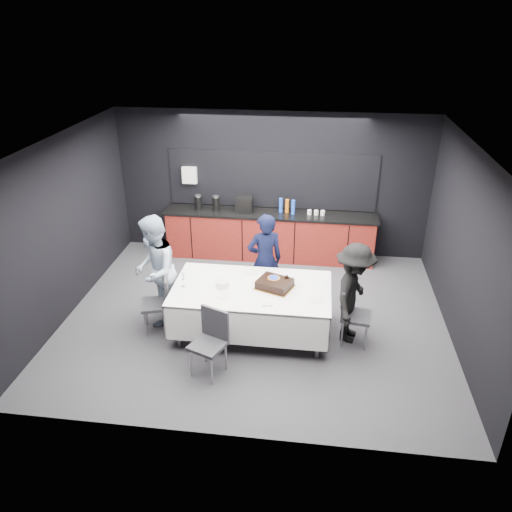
{
  "coord_description": "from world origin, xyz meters",
  "views": [
    {
      "loc": [
        0.88,
        -6.68,
        4.47
      ],
      "look_at": [
        0.0,
        0.1,
        1.05
      ],
      "focal_mm": 35.0,
      "sensor_mm": 36.0,
      "label": 1
    }
  ],
  "objects": [
    {
      "name": "person_left",
      "position": [
        -1.52,
        -0.24,
        0.87
      ],
      "size": [
        0.78,
        0.94,
        1.75
      ],
      "primitive_type": "imported",
      "rotation": [
        0.0,
        0.0,
        -1.42
      ],
      "color": "#9FB3C8",
      "rests_on": "ground"
    },
    {
      "name": "person_center",
      "position": [
        0.1,
        0.45,
        0.8
      ],
      "size": [
        0.69,
        0.57,
        1.61
      ],
      "primitive_type": "imported",
      "rotation": [
        0.0,
        0.0,
        3.52
      ],
      "color": "black",
      "rests_on": "ground"
    },
    {
      "name": "fork_pile",
      "position": [
        0.28,
        -0.85,
        0.79
      ],
      "size": [
        0.16,
        0.12,
        0.02
      ],
      "primitive_type": "cube",
      "rotation": [
        0.0,
        0.0,
        0.28
      ],
      "color": "white",
      "rests_on": "party_table"
    },
    {
      "name": "loose_plate_right_b",
      "position": [
        0.94,
        -0.62,
        0.78
      ],
      "size": [
        0.21,
        0.21,
        0.01
      ],
      "primitive_type": "cylinder",
      "color": "white",
      "rests_on": "party_table"
    },
    {
      "name": "person_right",
      "position": [
        1.48,
        -0.37,
        0.77
      ],
      "size": [
        0.81,
        1.11,
        1.54
      ],
      "primitive_type": "imported",
      "rotation": [
        0.0,
        0.0,
        1.31
      ],
      "color": "black",
      "rests_on": "ground"
    },
    {
      "name": "chair_right",
      "position": [
        1.47,
        -0.45,
        0.53
      ],
      "size": [
        0.48,
        0.48,
        0.92
      ],
      "color": "#313036",
      "rests_on": "ground"
    },
    {
      "name": "loose_plate_far",
      "position": [
        -0.06,
        0.04,
        0.78
      ],
      "size": [
        0.2,
        0.2,
        0.01
      ],
      "primitive_type": "cylinder",
      "color": "white",
      "rests_on": "party_table"
    },
    {
      "name": "loose_plate_right_a",
      "position": [
        0.69,
        -0.19,
        0.78
      ],
      "size": [
        0.18,
        0.18,
        0.01
      ],
      "primitive_type": "cylinder",
      "color": "white",
      "rests_on": "party_table"
    },
    {
      "name": "ground",
      "position": [
        0.0,
        0.0,
        0.0
      ],
      "size": [
        6.0,
        6.0,
        0.0
      ],
      "primitive_type": "plane",
      "color": "#404045",
      "rests_on": "ground"
    },
    {
      "name": "loose_plate_near",
      "position": [
        -0.37,
        -0.68,
        0.78
      ],
      "size": [
        0.21,
        0.21,
        0.01
      ],
      "primitive_type": "cylinder",
      "color": "white",
      "rests_on": "party_table"
    },
    {
      "name": "plate_stack",
      "position": [
        -0.43,
        -0.43,
        0.83
      ],
      "size": [
        0.2,
        0.2,
        0.1
      ],
      "primitive_type": "cylinder",
      "color": "white",
      "rests_on": "party_table"
    },
    {
      "name": "chair_left",
      "position": [
        -1.37,
        -0.5,
        0.53
      ],
      "size": [
        0.52,
        0.52,
        0.92
      ],
      "color": "#313036",
      "rests_on": "ground"
    },
    {
      "name": "chair_near",
      "position": [
        -0.42,
        -1.36,
        0.53
      ],
      "size": [
        0.55,
        0.55,
        0.92
      ],
      "color": "#313036",
      "rests_on": "ground"
    },
    {
      "name": "champagne_flute",
      "position": [
        -1.01,
        -0.5,
        0.94
      ],
      "size": [
        0.06,
        0.06,
        0.22
      ],
      "color": "white",
      "rests_on": "party_table"
    },
    {
      "name": "cake_assembly",
      "position": [
        0.34,
        -0.35,
        0.84
      ],
      "size": [
        0.62,
        0.57,
        0.16
      ],
      "color": "#BF8E38",
      "rests_on": "party_table"
    },
    {
      "name": "room_shell",
      "position": [
        0.0,
        0.0,
        1.86
      ],
      "size": [
        6.04,
        5.04,
        2.82
      ],
      "color": "white",
      "rests_on": "ground"
    },
    {
      "name": "kitchenette",
      "position": [
        -0.02,
        2.22,
        0.54
      ],
      "size": [
        4.1,
        0.64,
        2.05
      ],
      "color": "maroon",
      "rests_on": "ground"
    },
    {
      "name": "party_table",
      "position": [
        0.0,
        -0.4,
        0.64
      ],
      "size": [
        2.32,
        1.32,
        0.78
      ],
      "color": "#99999E",
      "rests_on": "ground"
    }
  ]
}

